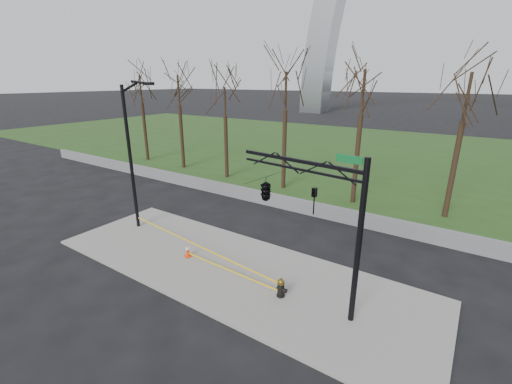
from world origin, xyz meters
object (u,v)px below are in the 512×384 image
Objects in this scene: fire_hydrant at (281,288)px; traffic_cone at (188,251)px; street_light at (132,149)px; traffic_signal_mast at (281,193)px.

fire_hydrant is 1.31× the size of traffic_cone.
traffic_signal_mast is (9.59, -0.55, -0.55)m from street_light.
street_light is (-4.75, 0.98, 4.28)m from traffic_cone.
street_light reaches higher than traffic_cone.
traffic_cone is 0.08× the size of street_light.
traffic_cone is at bearing -14.02° from street_light.
street_light is 1.37× the size of traffic_signal_mast.
fire_hydrant is 0.10× the size of street_light.
street_light is (-10.06, 1.20, 4.22)m from fire_hydrant.
fire_hydrant is 10.97m from street_light.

